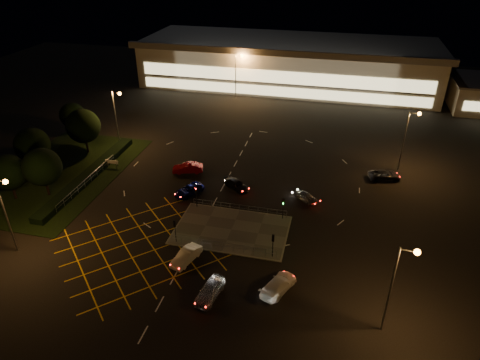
% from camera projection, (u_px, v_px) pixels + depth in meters
% --- Properties ---
extents(ground, '(180.00, 180.00, 0.00)m').
position_uv_depth(ground, '(221.00, 219.00, 56.99)').
color(ground, black).
rests_on(ground, ground).
extents(pedestrian_island, '(14.00, 9.00, 0.12)m').
position_uv_depth(pedestrian_island, '(232.00, 230.00, 54.86)').
color(pedestrian_island, '#4C4944').
rests_on(pedestrian_island, ground).
extents(grass_verge, '(18.00, 30.00, 0.08)m').
position_uv_depth(grass_verge, '(61.00, 174.00, 67.73)').
color(grass_verge, black).
rests_on(grass_verge, ground).
extents(hedge, '(2.00, 26.00, 1.00)m').
position_uv_depth(hedge, '(89.00, 175.00, 66.48)').
color(hedge, black).
rests_on(hedge, ground).
extents(supermarket, '(72.00, 26.50, 10.50)m').
position_uv_depth(supermarket, '(288.00, 62.00, 106.55)').
color(supermarket, beige).
rests_on(supermarket, ground).
extents(streetlight_sw, '(1.78, 0.56, 10.03)m').
position_uv_depth(streetlight_sw, '(6.00, 205.00, 48.00)').
color(streetlight_sw, slate).
rests_on(streetlight_sw, ground).
extents(streetlight_se, '(1.78, 0.56, 10.03)m').
position_uv_depth(streetlight_se, '(398.00, 279.00, 37.75)').
color(streetlight_se, slate).
rests_on(streetlight_se, ground).
extents(streetlight_nw, '(1.78, 0.56, 10.03)m').
position_uv_depth(streetlight_nw, '(117.00, 111.00, 73.69)').
color(streetlight_nw, slate).
rests_on(streetlight_nw, ground).
extents(streetlight_ne, '(1.78, 0.56, 10.03)m').
position_uv_depth(streetlight_ne, '(408.00, 133.00, 65.58)').
color(streetlight_ne, slate).
rests_on(streetlight_ne, ground).
extents(streetlight_far_left, '(1.78, 0.56, 10.03)m').
position_uv_depth(streetlight_far_left, '(237.00, 70.00, 96.12)').
color(streetlight_far_left, slate).
rests_on(streetlight_far_left, ground).
extents(streetlight_far_right, '(1.78, 0.56, 10.03)m').
position_uv_depth(streetlight_far_right, '(425.00, 80.00, 89.64)').
color(streetlight_far_right, slate).
rests_on(streetlight_far_right, ground).
extents(signal_sw, '(0.28, 0.30, 3.15)m').
position_uv_depth(signal_sw, '(175.00, 227.00, 51.57)').
color(signal_sw, black).
rests_on(signal_sw, pedestrian_island).
extents(signal_se, '(0.28, 0.30, 3.15)m').
position_uv_depth(signal_se, '(273.00, 241.00, 49.12)').
color(signal_se, black).
rests_on(signal_se, pedestrian_island).
extents(signal_nw, '(0.28, 0.30, 3.15)m').
position_uv_depth(signal_nw, '(196.00, 193.00, 58.30)').
color(signal_nw, black).
rests_on(signal_nw, pedestrian_island).
extents(signal_ne, '(0.28, 0.30, 3.15)m').
position_uv_depth(signal_ne, '(283.00, 204.00, 55.85)').
color(signal_ne, black).
rests_on(signal_ne, pedestrian_island).
extents(tree_a, '(5.04, 5.04, 6.86)m').
position_uv_depth(tree_a, '(8.00, 172.00, 59.26)').
color(tree_a, black).
rests_on(tree_a, ground).
extents(tree_b, '(5.40, 5.40, 7.35)m').
position_uv_depth(tree_b, '(32.00, 145.00, 66.26)').
color(tree_b, black).
rests_on(tree_b, ground).
extents(tree_c, '(5.76, 5.76, 7.84)m').
position_uv_depth(tree_c, '(83.00, 126.00, 72.03)').
color(tree_c, black).
rests_on(tree_c, ground).
extents(tree_d, '(4.68, 4.68, 6.37)m').
position_uv_depth(tree_d, '(73.00, 116.00, 78.77)').
color(tree_d, black).
rests_on(tree_d, ground).
extents(tree_e, '(5.40, 5.40, 7.35)m').
position_uv_depth(tree_e, '(42.00, 167.00, 59.98)').
color(tree_e, black).
rests_on(tree_e, ground).
extents(car_near_silver, '(2.62, 4.89, 1.58)m').
position_uv_depth(car_near_silver, '(210.00, 291.00, 44.48)').
color(car_near_silver, silver).
rests_on(car_near_silver, ground).
extents(car_queue_white, '(2.82, 4.70, 1.46)m').
position_uv_depth(car_queue_white, '(186.00, 256.00, 49.36)').
color(car_queue_white, silver).
rests_on(car_queue_white, ground).
extents(car_left_blue, '(4.12, 5.13, 1.30)m').
position_uv_depth(car_left_blue, '(189.00, 190.00, 62.26)').
color(car_left_blue, '#0D1053').
rests_on(car_left_blue, ground).
extents(car_far_dkgrey, '(4.63, 4.10, 1.29)m').
position_uv_depth(car_far_dkgrey, '(237.00, 185.00, 63.65)').
color(car_far_dkgrey, black).
rests_on(car_far_dkgrey, ground).
extents(car_right_silver, '(3.87, 3.31, 1.25)m').
position_uv_depth(car_right_silver, '(306.00, 197.00, 60.70)').
color(car_right_silver, '#A5A6AC').
rests_on(car_right_silver, ground).
extents(car_circ_red, '(5.08, 3.06, 1.58)m').
position_uv_depth(car_circ_red, '(188.00, 168.00, 67.89)').
color(car_circ_red, maroon).
rests_on(car_circ_red, ground).
extents(car_east_grey, '(5.39, 3.46, 1.38)m').
position_uv_depth(car_east_grey, '(385.00, 175.00, 66.04)').
color(car_east_grey, black).
rests_on(car_east_grey, ground).
extents(car_approach_white, '(3.93, 5.49, 1.48)m').
position_uv_depth(car_approach_white, '(278.00, 285.00, 45.30)').
color(car_approach_white, silver).
rests_on(car_approach_white, ground).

